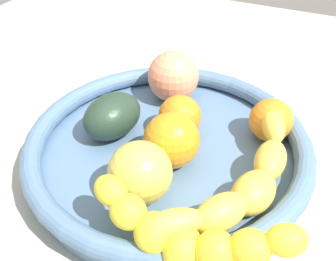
{
  "coord_description": "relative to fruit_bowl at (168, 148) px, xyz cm",
  "views": [
    {
      "loc": [
        -15.19,
        33.02,
        36.76
      ],
      "look_at": [
        0.0,
        0.0,
        8.19
      ],
      "focal_mm": 41.27,
      "sensor_mm": 36.0,
      "label": 1
    }
  ],
  "objects": [
    {
      "name": "fruit_bowl",
      "position": [
        0.0,
        0.0,
        0.0
      ],
      "size": [
        35.08,
        35.08,
        4.65
      ],
      "color": "slate",
      "rests_on": "kitchen_counter"
    },
    {
      "name": "banana_draped_left",
      "position": [
        -10.71,
        4.39,
        2.7
      ],
      "size": [
        11.32,
        24.42,
        5.14
      ],
      "color": "yellow",
      "rests_on": "fruit_bowl"
    },
    {
      "name": "kitchen_counter",
      "position": [
        0.0,
        0.0,
        -3.88
      ],
      "size": [
        120.0,
        120.0,
        3.0
      ],
      "primitive_type": "cube",
      "color": "#9A9E96",
      "rests_on": "ground"
    },
    {
      "name": "apple_yellow",
      "position": [
        -0.57,
        8.17,
        3.22
      ],
      "size": [
        6.83,
        6.83,
        6.83
      ],
      "primitive_type": "sphere",
      "color": "#E4C74F",
      "rests_on": "fruit_bowl"
    },
    {
      "name": "peach_blush",
      "position": [
        4.18,
        -10.89,
        3.47
      ],
      "size": [
        7.31,
        7.31,
        7.31
      ],
      "primitive_type": "sphere",
      "color": "#F9926B",
      "rests_on": "fruit_bowl"
    },
    {
      "name": "orange_mid_right",
      "position": [
        -10.71,
        -7.58,
        2.55
      ],
      "size": [
        5.48,
        5.48,
        5.48
      ],
      "primitive_type": "sphere",
      "color": "orange",
      "rests_on": "fruit_bowl"
    },
    {
      "name": "orange_mid_left",
      "position": [
        -1.29,
        1.84,
        3.11
      ],
      "size": [
        6.61,
        6.61,
        6.61
      ],
      "primitive_type": "sphere",
      "color": "orange",
      "rests_on": "fruit_bowl"
    },
    {
      "name": "avocado_dark",
      "position": [
        7.78,
        0.23,
        2.61
      ],
      "size": [
        7.97,
        9.51,
        5.59
      ],
      "primitive_type": "ellipsoid",
      "rotation": [
        0.0,
        0.0,
        1.31
      ],
      "color": "#23392B",
      "rests_on": "fruit_bowl"
    },
    {
      "name": "banana_draped_right",
      "position": [
        -7.87,
        13.38,
        3.3
      ],
      "size": [
        20.87,
        7.0,
        6.4
      ],
      "color": "yellow",
      "rests_on": "fruit_bowl"
    },
    {
      "name": "orange_front",
      "position": [
        0.36,
        -3.55,
        2.55
      ],
      "size": [
        5.49,
        5.49,
        5.49
      ],
      "primitive_type": "sphere",
      "color": "orange",
      "rests_on": "fruit_bowl"
    }
  ]
}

